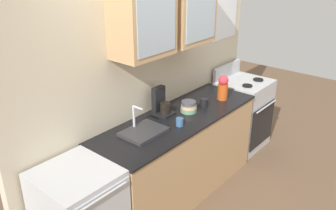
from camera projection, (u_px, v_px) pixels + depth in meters
name	position (u px, v px, depth m)	size (l,w,h in m)	color
ground_plane	(178.00, 190.00, 4.06)	(10.00, 10.00, 0.00)	brown
back_wall_unit	(155.00, 59.00, 3.66)	(3.43, 0.45, 2.68)	beige
counter	(178.00, 155.00, 3.88)	(2.03, 0.67, 0.93)	tan
stove_range	(242.00, 113.00, 4.85)	(0.65, 0.64, 1.11)	silver
sink_faucet	(143.00, 131.00, 3.35)	(0.41, 0.31, 0.25)	#2D2D30
bowl_stack	(188.00, 107.00, 3.78)	(0.17, 0.17, 0.12)	#669972
vase	(223.00, 87.00, 4.06)	(0.12, 0.12, 0.29)	#BF4C19
cup_near_sink	(180.00, 122.00, 3.49)	(0.11, 0.07, 0.08)	#38608C
cup_near_bowls	(204.00, 102.00, 3.92)	(0.12, 0.09, 0.09)	black
coffee_maker	(161.00, 104.00, 3.71)	(0.17, 0.20, 0.29)	black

